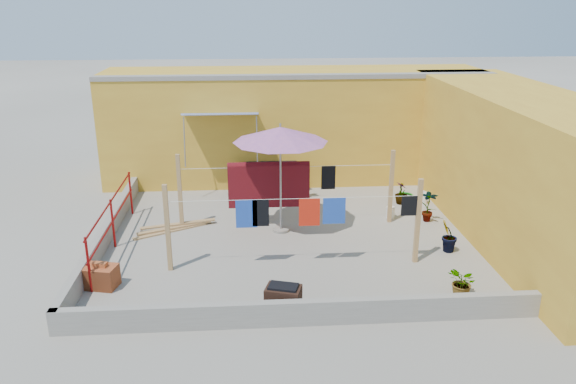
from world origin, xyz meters
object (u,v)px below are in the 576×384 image
(brazier, at_px, (283,300))
(white_basin, at_px, (281,295))
(water_jug_b, at_px, (390,212))
(green_hose, at_px, (405,196))
(plant_back_a, at_px, (294,182))
(outdoor_table, at_px, (267,167))
(water_jug_a, at_px, (423,198))
(patio_umbrella, at_px, (280,135))
(brick_stack, at_px, (101,276))

(brazier, relative_size, white_basin, 1.32)
(water_jug_b, xyz_separation_m, green_hose, (0.78, 1.48, -0.11))
(white_basin, xyz_separation_m, plant_back_a, (0.68, 5.37, 0.39))
(outdoor_table, distance_m, plant_back_a, 0.92)
(brazier, relative_size, water_jug_a, 1.90)
(plant_back_a, bearing_deg, water_jug_a, -12.09)
(patio_umbrella, bearing_deg, water_jug_a, 22.24)
(outdoor_table, bearing_deg, brazier, -89.57)
(white_basin, bearing_deg, green_hose, 54.37)
(water_jug_a, bearing_deg, brazier, -127.91)
(water_jug_a, bearing_deg, brick_stack, -151.49)
(green_hose, bearing_deg, brick_stack, -147.16)
(brick_stack, bearing_deg, green_hose, 32.84)
(outdoor_table, height_order, water_jug_b, outdoor_table)
(brick_stack, relative_size, brazier, 0.97)
(water_jug_b, bearing_deg, brick_stack, -153.89)
(brazier, bearing_deg, outdoor_table, 90.43)
(white_basin, height_order, water_jug_b, water_jug_b)
(water_jug_a, relative_size, plant_back_a, 0.41)
(outdoor_table, xyz_separation_m, green_hose, (3.76, -0.66, -0.71))
(water_jug_b, bearing_deg, green_hose, 62.27)
(water_jug_a, bearing_deg, green_hose, 120.93)
(outdoor_table, xyz_separation_m, white_basin, (0.04, -5.85, -0.70))
(patio_umbrella, xyz_separation_m, water_jug_b, (2.76, 0.65, -2.15))
(patio_umbrella, relative_size, water_jug_b, 8.13)
(patio_umbrella, distance_m, outdoor_table, 3.20)
(water_jug_a, height_order, water_jug_b, water_jug_a)
(patio_umbrella, distance_m, water_jug_a, 4.70)
(brick_stack, relative_size, water_jug_a, 1.85)
(brick_stack, height_order, brazier, brazier)
(green_hose, bearing_deg, brazier, -122.93)
(white_basin, xyz_separation_m, green_hose, (3.72, 5.19, -0.01))
(brick_stack, distance_m, water_jug_a, 8.42)
(patio_umbrella, relative_size, green_hose, 5.12)
(brazier, bearing_deg, white_basin, 90.40)
(water_jug_a, bearing_deg, water_jug_b, -139.80)
(white_basin, bearing_deg, water_jug_b, 51.59)
(outdoor_table, distance_m, white_basin, 5.90)
(plant_back_a, bearing_deg, white_basin, -97.19)
(water_jug_a, height_order, green_hose, water_jug_a)
(outdoor_table, bearing_deg, brick_stack, -122.33)
(brick_stack, relative_size, white_basin, 1.29)
(water_jug_b, bearing_deg, white_basin, -128.41)
(brazier, distance_m, water_jug_b, 5.17)
(green_hose, bearing_deg, water_jug_a, -59.07)
(white_basin, bearing_deg, water_jug_a, 48.93)
(brazier, xyz_separation_m, green_hose, (3.72, 5.74, -0.22))
(white_basin, relative_size, green_hose, 0.99)
(patio_umbrella, bearing_deg, brazier, -92.76)
(patio_umbrella, height_order, brick_stack, patio_umbrella)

